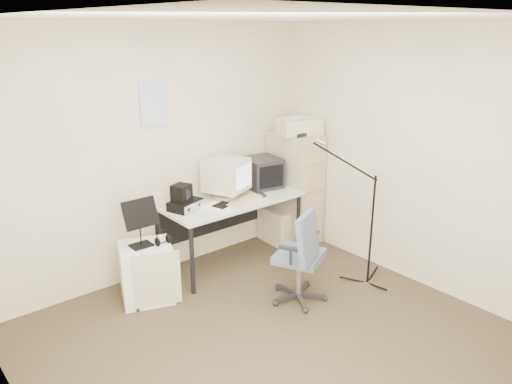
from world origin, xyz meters
TOP-DOWN VIEW (x-y plane):
  - floor at (0.00, 0.00)m, footprint 3.60×3.60m
  - ceiling at (0.00, 0.00)m, footprint 3.60×3.60m
  - wall_back at (0.00, 1.80)m, footprint 3.60×0.02m
  - wall_left at (-1.80, 0.00)m, footprint 0.02×3.60m
  - wall_right at (1.80, 0.00)m, footprint 0.02×3.60m
  - wall_calendar at (-0.02, 1.79)m, footprint 0.30×0.02m
  - filing_cabinet at (1.58, 1.48)m, footprint 0.40×0.60m
  - printer at (1.58, 1.42)m, footprint 0.54×0.45m
  - desk at (0.63, 1.45)m, footprint 1.50×0.70m
  - crt_monitor at (0.62, 1.53)m, footprint 0.50×0.51m
  - crt_tv at (1.15, 1.56)m, footprint 0.42×0.44m
  - desk_speaker at (0.85, 1.55)m, footprint 0.08×0.08m
  - keyboard at (0.66, 1.28)m, footprint 0.52×0.31m
  - mouse at (0.92, 1.30)m, footprint 0.08×0.11m
  - radio_receiver at (0.09, 1.49)m, footprint 0.37×0.31m
  - radio_speaker at (0.06, 1.50)m, footprint 0.21×0.21m
  - papers at (0.37, 1.30)m, footprint 0.30×0.35m
  - pc_tower at (1.34, 1.54)m, footprint 0.22×0.45m
  - office_chair at (0.63, 0.42)m, footprint 0.71×0.71m
  - side_cart at (-0.46, 1.32)m, footprint 0.56×0.50m
  - music_stand at (-0.50, 1.31)m, footprint 0.34×0.23m
  - headphones at (-0.33, 1.22)m, footprint 0.18×0.18m
  - mic_stand at (1.40, 0.21)m, footprint 0.03×0.03m

SIDE VIEW (x-z plane):
  - floor at x=0.00m, z-range -0.01..0.00m
  - pc_tower at x=1.34m, z-range 0.00..0.41m
  - side_cart at x=-0.46m, z-range 0.00..0.57m
  - desk at x=0.63m, z-range 0.00..0.73m
  - office_chair at x=0.63m, z-range 0.00..0.93m
  - headphones at x=-0.33m, z-range 0.60..0.63m
  - filing_cabinet at x=1.58m, z-range 0.00..1.30m
  - mic_stand at x=1.40m, z-range 0.00..1.46m
  - papers at x=0.37m, z-range 0.73..0.75m
  - keyboard at x=0.66m, z-range 0.73..0.76m
  - mouse at x=0.92m, z-range 0.73..0.76m
  - radio_receiver at x=0.09m, z-range 0.73..0.82m
  - music_stand at x=-0.50m, z-range 0.57..1.03m
  - desk_speaker at x=0.85m, z-range 0.73..0.87m
  - crt_tv at x=1.15m, z-range 0.73..1.06m
  - radio_speaker at x=0.06m, z-range 0.82..0.99m
  - crt_monitor at x=0.62m, z-range 0.73..1.15m
  - wall_back at x=0.00m, z-range 0.00..2.50m
  - wall_left at x=-1.80m, z-range 0.00..2.50m
  - wall_right at x=1.80m, z-range 0.00..2.50m
  - printer at x=1.58m, z-range 1.30..1.48m
  - wall_calendar at x=-0.02m, z-range 1.53..1.97m
  - ceiling at x=0.00m, z-range 2.50..2.50m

